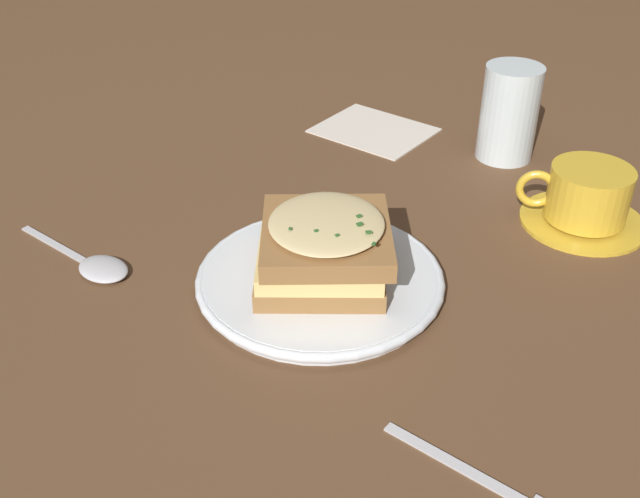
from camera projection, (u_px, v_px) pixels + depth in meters
ground_plane at (306, 278)px, 0.74m from camera, size 2.40×2.40×0.00m
dinner_plate at (320, 279)px, 0.73m from camera, size 0.24×0.24×0.02m
sandwich at (323, 247)px, 0.70m from camera, size 0.16×0.16×0.07m
teacup_with_saucer at (586, 199)px, 0.81m from camera, size 0.15×0.14×0.07m
water_glass at (509, 113)px, 0.94m from camera, size 0.07×0.07×0.12m
spoon at (97, 266)px, 0.75m from camera, size 0.16×0.08×0.01m
napkin at (374, 130)px, 1.03m from camera, size 0.18×0.16×0.00m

